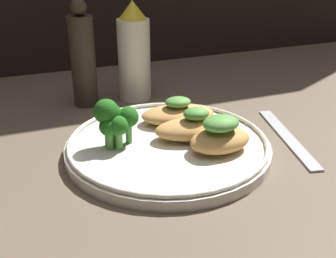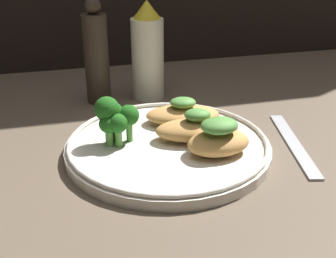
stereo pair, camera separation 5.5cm
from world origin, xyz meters
The scene contains 9 objects.
ground_plane centered at (0.00, 0.00, -0.50)cm, with size 180.00×180.00×1.00cm, color brown.
plate centered at (0.00, 0.00, 0.99)cm, with size 27.08×27.08×2.00cm.
grilled_meat_front centered at (5.34, -4.37, 3.34)cm, with size 8.36×5.82×4.74cm.
grilled_meat_middle centered at (4.00, -0.44, 2.98)cm, with size 11.81×7.01×4.35cm.
grilled_meat_back centered at (3.71, 5.61, 2.82)cm, with size 11.56×7.69×3.89cm.
broccoli_bunch centered at (-6.66, 1.74, 5.12)cm, with size 5.76×4.26×6.41cm.
sauce_bottle centered at (2.02, 21.13, 8.01)cm, with size 5.53×5.53×16.75cm.
pepper_grinder centered at (-6.69, 21.13, 8.02)cm, with size 4.10×4.10×17.48cm.
fork centered at (17.36, -2.36, 0.30)cm, with size 6.16×18.85×0.60cm.
Camera 1 is at (-17.98, -46.27, 26.74)cm, focal length 45.00 mm.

